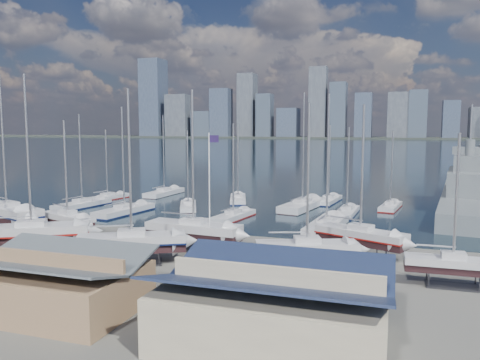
% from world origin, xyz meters
% --- Properties ---
extents(ground, '(1400.00, 1400.00, 0.00)m').
position_xyz_m(ground, '(0.00, -10.00, 0.00)').
color(ground, '#605E59').
rests_on(ground, ground).
extents(water, '(1400.00, 600.00, 0.40)m').
position_xyz_m(water, '(0.00, 300.00, -0.15)').
color(water, '#172736').
rests_on(water, ground).
extents(far_shore, '(1400.00, 80.00, 2.20)m').
position_xyz_m(far_shore, '(0.00, 560.00, 1.10)').
color(far_shore, '#2D332D').
rests_on(far_shore, ground).
extents(skyline, '(639.14, 43.80, 107.69)m').
position_xyz_m(skyline, '(-7.83, 553.76, 39.09)').
color(skyline, '#475166').
rests_on(skyline, far_shore).
extents(shed_grey, '(12.60, 8.40, 4.17)m').
position_xyz_m(shed_grey, '(0.00, -26.00, 2.15)').
color(shed_grey, '#8C6B4C').
rests_on(shed_grey, ground).
extents(shed_blue, '(13.65, 9.45, 4.71)m').
position_xyz_m(shed_blue, '(16.00, -26.00, 2.42)').
color(shed_blue, '#BFB293').
rests_on(shed_blue, ground).
extents(sailboat_cradle_0, '(12.53, 7.31, 19.29)m').
position_xyz_m(sailboat_cradle_0, '(-23.12, -6.59, 2.24)').
color(sailboat_cradle_0, '#2D2D33').
rests_on(sailboat_cradle_0, ground).
extents(sailboat_cradle_1, '(11.22, 8.48, 17.96)m').
position_xyz_m(sailboat_cradle_1, '(-12.00, -14.67, 2.17)').
color(sailboat_cradle_1, '#2D2D33').
rests_on(sailboat_cradle_1, ground).
extents(sailboat_cradle_2, '(8.53, 4.99, 13.64)m').
position_xyz_m(sailboat_cradle_2, '(-14.35, -6.22, 1.96)').
color(sailboat_cradle_2, '#2D2D33').
rests_on(sailboat_cradle_2, ground).
extents(sailboat_cradle_3, '(10.25, 7.17, 16.28)m').
position_xyz_m(sailboat_cradle_3, '(-0.57, -14.52, 2.08)').
color(sailboat_cradle_3, '#2D2D33').
rests_on(sailboat_cradle_3, ground).
extents(sailboat_cradle_4, '(10.40, 3.68, 16.61)m').
position_xyz_m(sailboat_cradle_4, '(2.83, -7.94, 2.11)').
color(sailboat_cradle_4, '#2D2D33').
rests_on(sailboat_cradle_4, ground).
extents(sailboat_cradle_5, '(9.45, 5.54, 14.84)m').
position_xyz_m(sailboat_cradle_5, '(15.44, -11.64, 2.01)').
color(sailboat_cradle_5, '#2D2D33').
rests_on(sailboat_cradle_5, ground).
extents(sailboat_cradle_6, '(9.49, 6.08, 15.00)m').
position_xyz_m(sailboat_cradle_6, '(19.60, -4.77, 2.02)').
color(sailboat_cradle_6, '#2D2D33').
rests_on(sailboat_cradle_6, ground).
extents(sailboat_cradle_7, '(7.42, 2.25, 12.33)m').
position_xyz_m(sailboat_cradle_7, '(27.29, -12.17, 1.89)').
color(sailboat_cradle_7, '#2D2D33').
rests_on(sailboat_cradle_7, ground).
extents(sailboat_moored_0, '(4.61, 10.78, 15.61)m').
position_xyz_m(sailboat_moored_0, '(-24.98, 10.65, 0.31)').
color(sailboat_moored_0, black).
rests_on(sailboat_moored_0, water).
extents(sailboat_moored_1, '(4.13, 9.05, 13.06)m').
position_xyz_m(sailboat_moored_1, '(-25.84, 18.96, 0.31)').
color(sailboat_moored_1, black).
rests_on(sailboat_moored_1, water).
extents(sailboat_moored_2, '(3.61, 10.71, 15.92)m').
position_xyz_m(sailboat_moored_2, '(-18.83, 27.18, 0.32)').
color(sailboat_moored_2, black).
rests_on(sailboat_moored_2, water).
extents(sailboat_moored_3, '(4.60, 11.42, 16.59)m').
position_xyz_m(sailboat_moored_3, '(-15.32, 7.68, 0.31)').
color(sailboat_moored_3, black).
rests_on(sailboat_moored_3, water).
extents(sailboat_moored_4, '(5.71, 8.81, 12.96)m').
position_xyz_m(sailboat_moored_4, '(-8.24, 14.90, 0.32)').
color(sailboat_moored_4, black).
rests_on(sailboat_moored_4, water).
extents(sailboat_moored_5, '(5.44, 9.73, 14.03)m').
position_xyz_m(sailboat_moored_5, '(-3.06, 24.32, 0.31)').
color(sailboat_moored_5, black).
rests_on(sailboat_moored_5, water).
extents(sailboat_moored_6, '(4.06, 9.66, 14.00)m').
position_xyz_m(sailboat_moored_6, '(1.41, 8.95, 0.31)').
color(sailboat_moored_6, black).
rests_on(sailboat_moored_6, water).
extents(sailboat_moored_7, '(5.77, 13.04, 19.03)m').
position_xyz_m(sailboat_moored_7, '(9.04, 20.36, 0.33)').
color(sailboat_moored_7, black).
rests_on(sailboat_moored_7, water).
extents(sailboat_moored_8, '(3.74, 9.53, 13.87)m').
position_xyz_m(sailboat_moored_8, '(12.14, 27.91, 0.31)').
color(sailboat_moored_8, black).
rests_on(sailboat_moored_8, water).
extents(sailboat_moored_9, '(4.44, 11.99, 17.70)m').
position_xyz_m(sailboat_moored_9, '(14.75, 6.26, 0.32)').
color(sailboat_moored_9, black).
rests_on(sailboat_moored_9, water).
extents(sailboat_moored_10, '(3.09, 9.17, 13.51)m').
position_xyz_m(sailboat_moored_10, '(16.23, 17.31, 0.31)').
color(sailboat_moored_10, black).
rests_on(sailboat_moored_10, water).
extents(sailboat_moored_11, '(3.72, 8.86, 12.85)m').
position_xyz_m(sailboat_moored_11, '(22.27, 24.55, 0.31)').
color(sailboat_moored_11, black).
rests_on(sailboat_moored_11, water).
extents(naval_ship_east, '(12.94, 46.06, 18.10)m').
position_xyz_m(naval_ship_east, '(33.91, 29.88, 1.66)').
color(naval_ship_east, '#585E61').
rests_on(naval_ship_east, water).
extents(car_b, '(5.04, 2.20, 1.61)m').
position_xyz_m(car_b, '(-3.54, -20.41, 0.81)').
color(car_b, gray).
rests_on(car_b, ground).
extents(car_c, '(3.25, 4.98, 1.27)m').
position_xyz_m(car_c, '(-0.18, -18.36, 0.64)').
color(car_c, gray).
rests_on(car_c, ground).
extents(car_d, '(3.08, 5.59, 1.54)m').
position_xyz_m(car_d, '(11.31, -19.77, 0.77)').
color(car_d, gray).
rests_on(car_d, ground).
extents(flagpole, '(1.08, 0.12, 12.27)m').
position_xyz_m(flagpole, '(5.06, -8.74, 7.08)').
color(flagpole, white).
rests_on(flagpole, ground).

